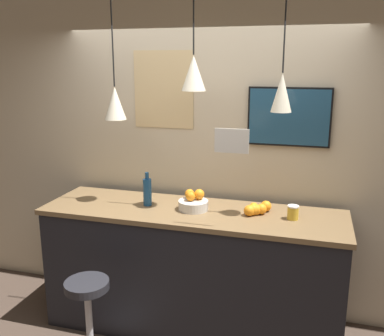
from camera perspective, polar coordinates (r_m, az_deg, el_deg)
back_wall at (r=3.79m, az=1.94°, el=2.21°), size 8.00×0.06×2.90m
service_counter at (r=3.67m, az=0.00°, el=-13.42°), size 2.45×0.71×1.06m
bar_stool at (r=3.37m, az=-13.61°, el=-18.50°), size 0.41×0.41×0.70m
fruit_bowl at (r=3.46m, az=0.19°, el=-4.61°), size 0.24×0.24×0.16m
orange_pile at (r=3.40m, az=8.51°, el=-5.42°), size 0.20×0.23×0.09m
juice_bottle at (r=3.56m, az=-5.97°, el=-3.13°), size 0.07×0.07×0.28m
spread_jar at (r=3.34m, az=13.31°, el=-5.78°), size 0.09×0.09×0.11m
pendant_lamp_left at (r=3.56m, az=-10.22°, el=8.60°), size 0.17×0.17×1.04m
pendant_lamp_middle at (r=3.31m, az=0.21°, el=12.58°), size 0.19×0.19×0.80m
pendant_lamp_right at (r=3.19m, az=11.88°, el=9.89°), size 0.15×0.15×0.94m
mounted_tv at (r=3.58m, az=12.79°, el=6.65°), size 0.67×0.04×0.48m
hanging_menu_board at (r=2.96m, az=5.31°, el=3.62°), size 0.24×0.01×0.17m
wall_poster at (r=3.80m, az=-3.83°, el=10.37°), size 0.54×0.01×0.67m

